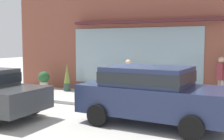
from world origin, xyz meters
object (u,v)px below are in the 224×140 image
at_px(potted_plant_by_entrance, 67,78).
at_px(potted_plant_trailing_edge, 44,79).
at_px(potted_plant_window_center, 198,92).
at_px(potted_plant_doorstep, 143,88).
at_px(parked_car_navy, 152,92).
at_px(potted_plant_low_front, 165,90).
at_px(potted_plant_near_hydrant, 123,90).
at_px(pedestrian_with_handbag, 128,77).
at_px(fire_hydrant, 108,89).
at_px(pedestrian_passerby, 221,75).

relative_size(potted_plant_by_entrance, potted_plant_trailing_edge, 1.47).
bearing_deg(potted_plant_window_center, potted_plant_doorstep, -169.68).
height_order(parked_car_navy, potted_plant_low_front, parked_car_navy).
xyz_separation_m(potted_plant_by_entrance, potted_plant_near_hydrant, (2.89, -0.00, -0.36)).
height_order(pedestrian_with_handbag, potted_plant_low_front, pedestrian_with_handbag).
distance_m(fire_hydrant, potted_plant_near_hydrant, 1.30).
distance_m(potted_plant_low_front, potted_plant_trailing_edge, 6.11).
bearing_deg(potted_plant_near_hydrant, potted_plant_low_front, -0.47).
height_order(pedestrian_with_handbag, potted_plant_near_hydrant, pedestrian_with_handbag).
distance_m(pedestrian_with_handbag, potted_plant_window_center, 2.88).
bearing_deg(fire_hydrant, potted_plant_trailing_edge, 163.58).
bearing_deg(parked_car_navy, fire_hydrant, 139.89).
distance_m(parked_car_navy, potted_plant_by_entrance, 6.64).
distance_m(fire_hydrant, potted_plant_window_center, 3.61).
xyz_separation_m(potted_plant_window_center, potted_plant_doorstep, (-2.19, -0.40, 0.07)).
bearing_deg(potted_plant_doorstep, fire_hydrant, -132.08).
bearing_deg(pedestrian_with_handbag, potted_plant_low_front, -158.97).
bearing_deg(potted_plant_near_hydrant, pedestrian_with_handbag, -55.72).
relative_size(pedestrian_passerby, potted_plant_trailing_edge, 1.99).
relative_size(fire_hydrant, potted_plant_by_entrance, 0.68).
height_order(fire_hydrant, potted_plant_low_front, fire_hydrant).
height_order(potted_plant_near_hydrant, potted_plant_doorstep, potted_plant_doorstep).
relative_size(potted_plant_by_entrance, potted_plant_doorstep, 1.67).
relative_size(pedestrian_passerby, potted_plant_low_front, 2.67).
bearing_deg(pedestrian_with_handbag, fire_hydrant, 14.94).
distance_m(potted_plant_window_center, potted_plant_doorstep, 2.23).
relative_size(potted_plant_near_hydrant, potted_plant_low_front, 0.81).
relative_size(parked_car_navy, potted_plant_doorstep, 5.43).
height_order(fire_hydrant, parked_car_navy, parked_car_navy).
xyz_separation_m(fire_hydrant, potted_plant_by_entrance, (-2.80, 1.28, 0.17)).
bearing_deg(pedestrian_with_handbag, potted_plant_trailing_edge, -23.34).
xyz_separation_m(potted_plant_near_hydrant, potted_plant_window_center, (3.16, 0.29, 0.06)).
relative_size(potted_plant_near_hydrant, potted_plant_doorstep, 0.68).
distance_m(fire_hydrant, parked_car_navy, 3.67).
xyz_separation_m(pedestrian_passerby, potted_plant_by_entrance, (-6.89, -0.27, -0.42)).
distance_m(potted_plant_window_center, potted_plant_trailing_edge, 7.39).
xyz_separation_m(parked_car_navy, potted_plant_trailing_edge, (-6.78, 3.71, -0.42)).
distance_m(potted_plant_near_hydrant, potted_plant_trailing_edge, 4.23).
bearing_deg(potted_plant_by_entrance, potted_plant_near_hydrant, -0.10).
xyz_separation_m(fire_hydrant, potted_plant_low_front, (1.98, 1.26, -0.09)).
relative_size(pedestrian_passerby, potted_plant_by_entrance, 1.35).
distance_m(pedestrian_passerby, parked_car_navy, 4.30).
distance_m(parked_car_navy, potted_plant_low_front, 3.86).
xyz_separation_m(pedestrian_with_handbag, potted_plant_doorstep, (0.35, 0.79, -0.55)).
height_order(pedestrian_with_handbag, potted_plant_window_center, pedestrian_with_handbag).
bearing_deg(potted_plant_trailing_edge, fire_hydrant, -16.42).
relative_size(pedestrian_with_handbag, potted_plant_window_center, 2.61).
distance_m(parked_car_navy, potted_plant_trailing_edge, 7.74).
bearing_deg(potted_plant_by_entrance, potted_plant_trailing_edge, -177.16).
height_order(pedestrian_passerby, potted_plant_near_hydrant, pedestrian_passerby).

